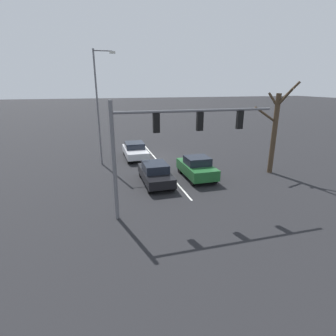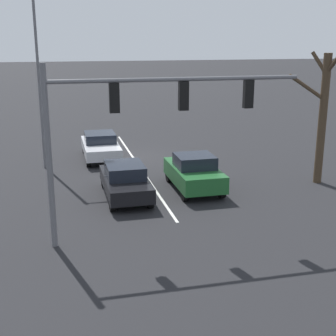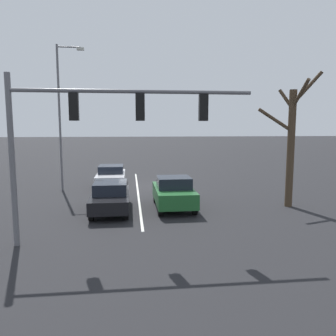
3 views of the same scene
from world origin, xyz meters
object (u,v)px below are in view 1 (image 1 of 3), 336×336
object	(u,v)px
car_silver_midlane_second	(135,150)
traffic_signal_gantry	(169,133)
car_darkgreen_leftlane_front	(197,167)
car_black_midlane_front	(155,173)
street_lamp_right_shoulder	(99,103)
bare_tree_near	(275,129)

from	to	relation	value
car_silver_midlane_second	traffic_signal_gantry	bearing A→B (deg)	90.65
car_darkgreen_leftlane_front	car_black_midlane_front	distance (m)	3.22
street_lamp_right_shoulder	bare_tree_near	size ratio (longest dim) A/B	1.35
traffic_signal_gantry	bare_tree_near	xyz separation A→B (m)	(-9.55, -4.37, -0.85)
car_darkgreen_leftlane_front	traffic_signal_gantry	distance (m)	6.83
car_silver_midlane_second	traffic_signal_gantry	distance (m)	12.07
car_silver_midlane_second	car_darkgreen_leftlane_front	bearing A→B (deg)	117.78
car_darkgreen_leftlane_front	car_silver_midlane_second	bearing A→B (deg)	-62.22
car_darkgreen_leftlane_front	bare_tree_near	size ratio (longest dim) A/B	0.58
car_darkgreen_leftlane_front	car_silver_midlane_second	xyz separation A→B (m)	(3.59, -6.81, -0.06)
car_black_midlane_front	bare_tree_near	size ratio (longest dim) A/B	0.63
car_silver_midlane_second	street_lamp_right_shoulder	size ratio (longest dim) A/B	0.47
bare_tree_near	street_lamp_right_shoulder	bearing A→B (deg)	-24.82
car_black_midlane_front	traffic_signal_gantry	world-z (taller)	traffic_signal_gantry
car_silver_midlane_second	street_lamp_right_shoulder	xyz separation A→B (m)	(2.97, 1.30, 4.52)
car_silver_midlane_second	traffic_signal_gantry	xyz separation A→B (m)	(-0.13, 11.53, 3.59)
car_darkgreen_leftlane_front	bare_tree_near	bearing A→B (deg)	176.76
bare_tree_near	car_silver_midlane_second	bearing A→B (deg)	-36.45
car_black_midlane_front	car_silver_midlane_second	distance (m)	7.10
car_darkgreen_leftlane_front	bare_tree_near	xyz separation A→B (m)	(-6.10, 0.35, 2.69)
car_black_midlane_front	bare_tree_near	bearing A→B (deg)	179.59
street_lamp_right_shoulder	bare_tree_near	world-z (taller)	street_lamp_right_shoulder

